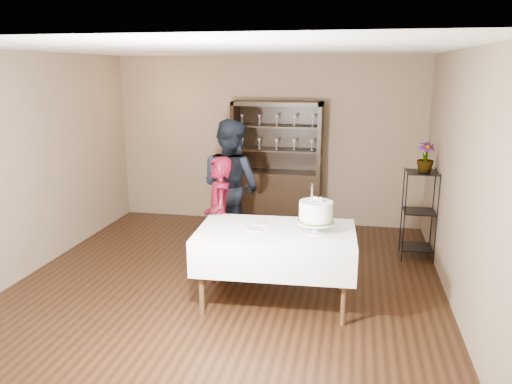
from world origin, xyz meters
TOP-DOWN VIEW (x-y plane):
  - floor at (0.00, 0.00)m, footprint 5.00×5.00m
  - ceiling at (0.00, 0.00)m, footprint 5.00×5.00m
  - back_wall at (0.00, 2.50)m, footprint 5.00×0.02m
  - wall_left at (-2.50, 0.00)m, footprint 0.02×5.00m
  - wall_right at (2.50, 0.00)m, footprint 0.02×5.00m
  - china_hutch at (0.20, 2.25)m, footprint 1.40×0.48m
  - plant_etagere at (2.28, 1.20)m, footprint 0.42×0.42m
  - cake_table at (0.63, -0.50)m, footprint 1.71×1.10m
  - woman at (-0.14, 0.04)m, footprint 0.52×0.64m
  - man at (-0.24, 0.97)m, footprint 1.12×1.04m
  - cake at (1.04, -0.51)m, footprint 0.43×0.43m
  - plate_near at (0.40, -0.53)m, footprint 0.19×0.19m
  - plate_far at (0.43, -0.33)m, footprint 0.20×0.20m
  - potted_plant at (2.31, 1.19)m, footprint 0.23×0.23m

SIDE VIEW (x-z plane):
  - floor at x=0.00m, z-range 0.00..0.00m
  - cake_table at x=0.63m, z-range 0.22..1.05m
  - plant_etagere at x=2.28m, z-range 0.05..1.25m
  - china_hutch at x=0.20m, z-range -0.34..1.66m
  - woman at x=-0.14m, z-range 0.00..1.50m
  - plate_near at x=0.40m, z-range 0.83..0.85m
  - plate_far at x=0.43m, z-range 0.83..0.85m
  - man at x=-0.24m, z-range 0.00..1.85m
  - cake at x=1.04m, z-range 0.78..1.31m
  - back_wall at x=0.00m, z-range 0.00..2.70m
  - wall_left at x=-2.50m, z-range 0.00..2.70m
  - wall_right at x=2.50m, z-range 0.00..2.70m
  - potted_plant at x=2.31m, z-range 1.19..1.57m
  - ceiling at x=0.00m, z-range 2.70..2.70m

